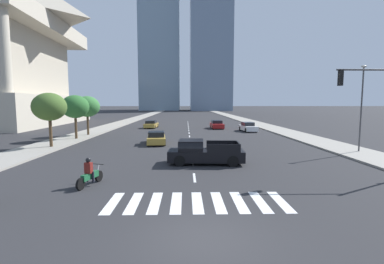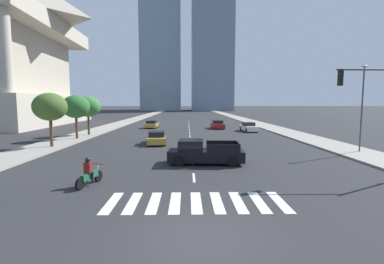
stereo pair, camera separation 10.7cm
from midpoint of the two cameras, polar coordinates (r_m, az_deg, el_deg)
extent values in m
plane|color=#28282B|center=(9.42, 1.61, -20.80)|extent=(800.00, 800.00, 0.00)
cube|color=gray|center=(41.23, 19.17, -0.23)|extent=(4.00, 260.00, 0.15)
cube|color=gray|center=(40.93, -20.61, -0.32)|extent=(4.00, 260.00, 0.15)
cube|color=silver|center=(12.78, -16.01, -13.66)|extent=(0.45, 2.66, 0.01)
cube|color=silver|center=(12.58, -11.93, -13.87)|extent=(0.45, 2.66, 0.01)
cube|color=silver|center=(12.45, -7.73, -14.00)|extent=(0.45, 2.66, 0.01)
cube|color=silver|center=(12.39, -3.46, -14.07)|extent=(0.45, 2.66, 0.01)
cube|color=silver|center=(12.39, 0.83, -14.06)|extent=(0.45, 2.66, 0.01)
cube|color=silver|center=(12.45, 5.10, -13.98)|extent=(0.45, 2.66, 0.01)
cube|color=silver|center=(12.58, 9.30, -13.82)|extent=(0.45, 2.66, 0.01)
cube|color=silver|center=(12.77, 13.39, -13.60)|extent=(0.45, 2.66, 0.01)
cube|color=silver|center=(13.02, 17.33, -13.32)|extent=(0.45, 2.66, 0.01)
cube|color=silver|center=(16.20, 0.30, -9.24)|extent=(0.14, 2.00, 0.01)
cube|color=silver|center=(20.09, -0.02, -6.26)|extent=(0.14, 2.00, 0.01)
cube|color=silver|center=(24.01, -0.24, -4.25)|extent=(0.14, 2.00, 0.01)
cube|color=silver|center=(27.96, -0.39, -2.81)|extent=(0.14, 2.00, 0.01)
cube|color=silver|center=(31.92, -0.51, -1.73)|extent=(0.14, 2.00, 0.01)
cube|color=silver|center=(35.89, -0.60, -0.88)|extent=(0.14, 2.00, 0.01)
cube|color=silver|center=(39.86, -0.67, -0.21)|extent=(0.14, 2.00, 0.01)
cube|color=silver|center=(43.84, -0.73, 0.35)|extent=(0.14, 2.00, 0.01)
cube|color=silver|center=(47.83, -0.77, 0.81)|extent=(0.14, 2.00, 0.01)
cube|color=silver|center=(51.81, -0.82, 1.20)|extent=(0.14, 2.00, 0.01)
cube|color=silver|center=(55.80, -0.85, 1.54)|extent=(0.14, 2.00, 0.01)
cube|color=silver|center=(59.79, -0.88, 1.83)|extent=(0.14, 2.00, 0.01)
cube|color=silver|center=(63.78, -0.91, 2.08)|extent=(0.14, 2.00, 0.01)
cylinder|color=black|center=(16.18, -18.58, -8.48)|extent=(0.28, 0.61, 0.60)
cylinder|color=black|center=(14.95, -21.89, -9.79)|extent=(0.28, 0.61, 0.60)
cube|color=#1E6038|center=(15.50, -20.20, -8.33)|extent=(0.55, 1.26, 0.32)
cylinder|color=#B2B2B7|center=(16.03, -18.81, -7.52)|extent=(0.14, 0.32, 0.67)
cylinder|color=black|center=(15.99, -18.76, -6.19)|extent=(0.68, 0.23, 0.04)
cube|color=maroon|center=(15.33, -20.47, -6.83)|extent=(0.41, 0.33, 0.55)
sphere|color=black|center=(15.25, -20.52, -5.34)|extent=(0.26, 0.26, 0.26)
cylinder|color=black|center=(15.62, -20.74, -8.43)|extent=(0.15, 0.15, 0.55)
cylinder|color=black|center=(15.42, -19.64, -8.58)|extent=(0.15, 0.15, 0.55)
cube|color=black|center=(19.71, 2.69, -4.75)|extent=(5.33, 2.27, 0.75)
cube|color=black|center=(19.60, -0.36, -2.65)|extent=(1.77, 1.91, 0.70)
cube|color=black|center=(19.59, -0.36, -2.41)|extent=(1.79, 1.95, 0.39)
cube|color=black|center=(18.71, 6.27, -3.33)|extent=(2.20, 0.20, 0.55)
cube|color=black|center=(20.59, 5.87, -2.48)|extent=(2.20, 0.20, 0.55)
cube|color=black|center=(19.76, 9.24, -2.88)|extent=(0.19, 1.90, 0.55)
cylinder|color=black|center=(18.94, -2.69, -5.85)|extent=(0.77, 0.30, 0.76)
cylinder|color=black|center=(20.67, -2.30, -4.85)|extent=(0.77, 0.30, 0.76)
cylinder|color=black|center=(18.99, 8.12, -5.87)|extent=(0.77, 0.30, 0.76)
cylinder|color=black|center=(20.72, 7.59, -4.88)|extent=(0.77, 0.30, 0.76)
cube|color=#B28E38|center=(29.56, -7.37, -1.47)|extent=(2.25, 4.63, 0.63)
cube|color=black|center=(29.27, -7.39, -0.42)|extent=(1.79, 2.16, 0.52)
cylinder|color=black|center=(31.10, -8.86, -1.41)|extent=(0.28, 0.66, 0.64)
cylinder|color=black|center=(31.09, -5.83, -1.37)|extent=(0.28, 0.66, 0.64)
cylinder|color=black|center=(28.09, -9.07, -2.19)|extent=(0.28, 0.66, 0.64)
cylinder|color=black|center=(28.08, -5.70, -2.15)|extent=(0.28, 0.66, 0.64)
cube|color=#B28E38|center=(48.59, -8.34, 1.39)|extent=(2.13, 4.34, 0.63)
cube|color=black|center=(48.35, -8.40, 2.02)|extent=(1.75, 2.01, 0.48)
cylinder|color=black|center=(50.17, -8.95, 1.34)|extent=(0.27, 0.65, 0.64)
cylinder|color=black|center=(49.86, -7.08, 1.34)|extent=(0.27, 0.65, 0.64)
cylinder|color=black|center=(47.37, -9.65, 1.06)|extent=(0.27, 0.65, 0.64)
cylinder|color=black|center=(47.04, -7.68, 1.06)|extent=(0.27, 0.65, 0.64)
cube|color=silver|center=(43.03, 11.25, 0.81)|extent=(2.11, 4.61, 0.70)
cube|color=black|center=(43.20, 11.18, 1.64)|extent=(1.69, 2.14, 0.52)
cylinder|color=black|center=(41.85, 12.88, 0.37)|extent=(0.28, 0.66, 0.64)
cylinder|color=black|center=(41.37, 10.86, 0.35)|extent=(0.28, 0.66, 0.64)
cylinder|color=black|center=(44.73, 11.60, 0.75)|extent=(0.28, 0.66, 0.64)
cylinder|color=black|center=(44.28, 9.70, 0.73)|extent=(0.28, 0.66, 0.64)
cube|color=maroon|center=(47.11, 5.01, 1.32)|extent=(2.01, 4.48, 0.69)
cube|color=black|center=(47.28, 4.98, 2.07)|extent=(1.71, 2.04, 0.50)
cylinder|color=black|center=(45.77, 6.32, 0.94)|extent=(0.24, 0.65, 0.64)
cylinder|color=black|center=(45.52, 4.21, 0.94)|extent=(0.24, 0.65, 0.64)
cylinder|color=black|center=(48.73, 5.75, 1.25)|extent=(0.24, 0.65, 0.64)
cylinder|color=black|center=(48.50, 3.77, 1.24)|extent=(0.24, 0.65, 0.64)
cylinder|color=#333335|center=(19.51, 33.73, 10.46)|extent=(5.00, 0.10, 0.10)
cube|color=black|center=(18.29, 27.79, 9.73)|extent=(0.20, 0.28, 0.90)
sphere|color=red|center=(18.32, 27.83, 10.66)|extent=(0.18, 0.18, 0.18)
sphere|color=orange|center=(18.29, 27.79, 9.73)|extent=(0.18, 0.18, 0.18)
sphere|color=green|center=(18.27, 27.74, 8.79)|extent=(0.18, 0.18, 0.18)
cylinder|color=#3F3F42|center=(27.57, 31.03, 3.85)|extent=(0.12, 0.12, 7.01)
ellipsoid|color=beige|center=(27.73, 31.44, 11.32)|extent=(0.50, 0.24, 0.20)
cylinder|color=#4C3823|center=(29.52, -26.86, -0.24)|extent=(0.28, 0.28, 2.52)
ellipsoid|color=#426028|center=(29.39, -27.09, 4.58)|extent=(3.07, 3.07, 2.61)
cylinder|color=#4C3823|center=(35.10, -22.58, 0.76)|extent=(0.28, 0.28, 2.44)
ellipsoid|color=#2D662D|center=(34.99, -22.74, 4.77)|extent=(3.10, 3.10, 2.64)
cylinder|color=#4C3823|center=(38.83, -20.45, 1.25)|extent=(0.28, 0.28, 2.39)
ellipsoid|color=#387538|center=(38.73, -20.58, 4.87)|extent=(3.15, 3.15, 2.67)
cylinder|color=#BCB29E|center=(49.18, -33.99, 13.56)|extent=(1.80, 1.80, 11.89)
cube|color=#7A93A8|center=(183.64, -6.50, 23.55)|extent=(23.00, 28.83, 120.16)
cube|color=slate|center=(173.06, 3.68, 21.97)|extent=(22.69, 29.93, 104.44)
camera|label=1|loc=(0.05, -90.14, -0.01)|focal=26.26mm
camera|label=2|loc=(0.05, 89.86, 0.01)|focal=26.26mm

